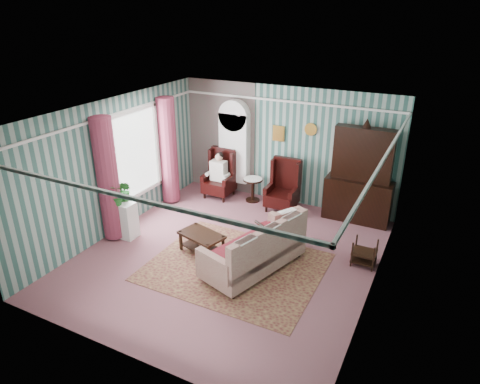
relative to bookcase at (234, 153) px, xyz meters
The scene contains 17 objects.
floor 3.34m from the bookcase, 64.58° to the right, with size 6.00×6.00×0.00m, color #895054.
room_shell 2.90m from the bookcase, 74.62° to the right, with size 5.53×6.02×2.91m.
bookcase is the anchor object (origin of this frame).
dresser_hutch 3.25m from the bookcase, ahead, with size 1.50×0.56×2.36m, color black.
wingback_left 0.68m from the bookcase, 122.66° to the right, with size 0.76×0.80×1.25m, color black.
wingback_right 1.63m from the bookcase, 14.57° to the right, with size 0.76×0.80×1.25m, color black.
seated_woman 0.70m from the bookcase, 122.66° to the right, with size 0.44×0.40×1.18m, color silver, non-canonical shape.
round_side_table 1.07m from the bookcase, 20.27° to the right, with size 0.50×0.50×0.60m, color black.
nest_table 4.37m from the bookcase, 26.92° to the right, with size 0.45×0.38×0.54m, color black.
plant_stand 3.39m from the bookcase, 108.49° to the right, with size 0.55×0.35×0.80m, color silver.
rug 3.72m from the bookcase, 62.28° to the right, with size 3.20×2.60×0.01m, color #54251C.
sofa 3.64m from the bookcase, 56.89° to the right, with size 2.10×1.05×1.05m, color beige.
floral_armchair 2.97m from the bookcase, 44.86° to the right, with size 0.77×0.85×0.87m, color beige.
coffee_table 3.21m from the bookcase, 74.90° to the right, with size 0.90×0.54×0.43m, color black.
potted_plant_a 3.42m from the bookcase, 107.69° to the right, with size 0.42×0.36×0.46m, color #244F18.
potted_plant_b 3.20m from the bookcase, 108.21° to the right, with size 0.25×0.20×0.46m, color #20581B.
potted_plant_c 3.27m from the bookcase, 109.81° to the right, with size 0.22×0.22×0.40m, color #265119.
Camera 1 is at (3.50, -6.45, 4.63)m, focal length 32.00 mm.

